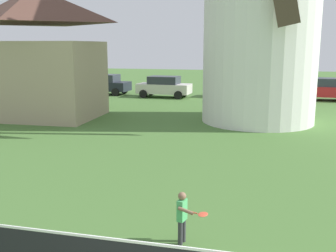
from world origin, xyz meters
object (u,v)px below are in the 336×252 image
(player_far, at_px, (183,215))
(parked_car_silver, at_px, (240,87))
(parked_car_cream, at_px, (164,86))
(chapel, at_px, (38,55))
(parked_car_black, at_px, (104,84))
(parked_car_red, at_px, (320,89))

(player_far, height_order, parked_car_silver, parked_car_silver)
(parked_car_cream, relative_size, chapel, 0.53)
(player_far, bearing_deg, parked_car_cream, 105.31)
(player_far, xyz_separation_m, parked_car_cream, (-5.94, 21.70, 0.21))
(player_far, distance_m, parked_car_cream, 22.50)
(player_far, height_order, parked_car_black, parked_car_black)
(player_far, bearing_deg, parked_car_red, 77.35)
(player_far, xyz_separation_m, parked_car_silver, (-0.47, 22.82, 0.21))
(parked_car_black, bearing_deg, chapel, -85.57)
(parked_car_cream, height_order, chapel, chapel)
(parked_car_silver, bearing_deg, chapel, -132.09)
(parked_car_black, xyz_separation_m, parked_car_cream, (5.12, -0.71, -0.00))
(parked_car_black, relative_size, parked_car_red, 0.98)
(parked_car_black, bearing_deg, parked_car_silver, 2.19)
(parked_car_black, distance_m, chapel, 10.75)
(player_far, relative_size, parked_car_red, 0.24)
(parked_car_silver, distance_m, parked_car_red, 5.57)
(player_far, xyz_separation_m, parked_car_black, (-11.06, 22.41, 0.21))
(parked_car_black, height_order, chapel, chapel)
(chapel, bearing_deg, parked_car_cream, 66.07)
(parked_car_red, bearing_deg, parked_car_silver, 179.03)
(player_far, xyz_separation_m, chapel, (-10.26, 11.98, 2.68))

